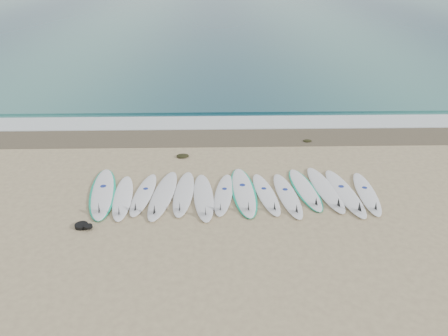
{
  "coord_description": "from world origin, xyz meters",
  "views": [
    {
      "loc": [
        -0.54,
        -10.49,
        6.1
      ],
      "look_at": [
        -0.28,
        0.82,
        0.4
      ],
      "focal_mm": 35.0,
      "sensor_mm": 36.0,
      "label": 1
    }
  ],
  "objects_px": {
    "surfboard_7": "(244,192)",
    "surfboard_13": "(367,194)",
    "leash_coil": "(83,226)",
    "surfboard_0": "(103,193)"
  },
  "relations": [
    {
      "from": "surfboard_13",
      "to": "leash_coil",
      "type": "height_order",
      "value": "surfboard_13"
    },
    {
      "from": "surfboard_7",
      "to": "leash_coil",
      "type": "xyz_separation_m",
      "value": [
        -4.03,
        -1.58,
        -0.0
      ]
    },
    {
      "from": "surfboard_7",
      "to": "surfboard_13",
      "type": "distance_m",
      "value": 3.4
    },
    {
      "from": "surfboard_0",
      "to": "leash_coil",
      "type": "xyz_separation_m",
      "value": [
        -0.12,
        -1.58,
        -0.01
      ]
    },
    {
      "from": "surfboard_7",
      "to": "leash_coil",
      "type": "relative_size",
      "value": 6.19
    },
    {
      "from": "surfboard_7",
      "to": "surfboard_13",
      "type": "relative_size",
      "value": 1.16
    },
    {
      "from": "surfboard_7",
      "to": "surfboard_13",
      "type": "xyz_separation_m",
      "value": [
        3.4,
        -0.2,
        0.0
      ]
    },
    {
      "from": "leash_coil",
      "to": "surfboard_7",
      "type": "bearing_deg",
      "value": 21.34
    },
    {
      "from": "surfboard_0",
      "to": "surfboard_7",
      "type": "xyz_separation_m",
      "value": [
        3.91,
        -0.01,
        -0.0
      ]
    },
    {
      "from": "surfboard_7",
      "to": "leash_coil",
      "type": "bearing_deg",
      "value": -162.11
    }
  ]
}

